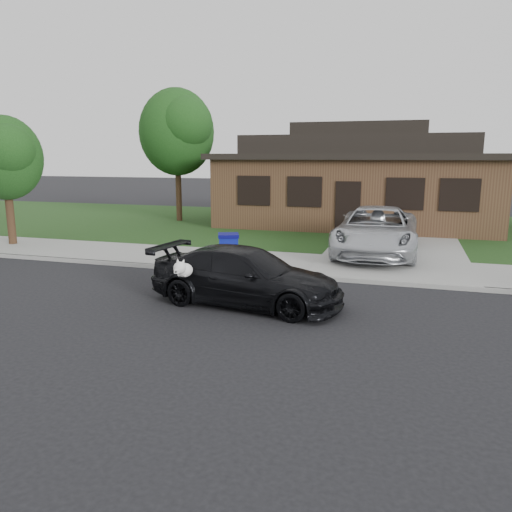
% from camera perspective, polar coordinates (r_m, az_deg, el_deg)
% --- Properties ---
extents(ground, '(120.00, 120.00, 0.00)m').
position_cam_1_polar(ground, '(11.87, -16.17, -5.19)').
color(ground, black).
rests_on(ground, ground).
extents(sidewalk, '(60.00, 3.00, 0.12)m').
position_cam_1_polar(sidewalk, '(16.14, -6.53, -0.24)').
color(sidewalk, gray).
rests_on(sidewalk, ground).
extents(curb, '(60.00, 0.12, 0.12)m').
position_cam_1_polar(curb, '(14.81, -8.83, -1.36)').
color(curb, gray).
rests_on(curb, ground).
extents(lawn, '(60.00, 13.00, 0.13)m').
position_cam_1_polar(lawn, '(23.58, 1.21, 3.53)').
color(lawn, '#193814').
rests_on(lawn, ground).
extents(driveway, '(4.50, 13.00, 0.14)m').
position_cam_1_polar(driveway, '(19.75, 15.75, 1.57)').
color(driveway, gray).
rests_on(driveway, ground).
extents(sedan, '(4.61, 2.39, 1.28)m').
position_cam_1_polar(sedan, '(11.18, -1.17, -2.35)').
color(sedan, black).
rests_on(sedan, ground).
extents(minivan, '(2.54, 5.50, 1.53)m').
position_cam_1_polar(minivan, '(16.69, 13.60, 2.84)').
color(minivan, silver).
rests_on(minivan, driveway).
extents(recycling_bin, '(0.75, 0.75, 0.97)m').
position_cam_1_polar(recycling_bin, '(14.45, -3.16, 0.67)').
color(recycling_bin, '#0D1892').
rests_on(recycling_bin, sidewalk).
extents(house, '(12.60, 8.60, 4.65)m').
position_cam_1_polar(house, '(24.62, 11.62, 8.47)').
color(house, '#422B1C').
rests_on(house, ground).
extents(tree_0, '(3.78, 3.60, 6.34)m').
position_cam_1_polar(tree_0, '(24.80, -8.81, 14.01)').
color(tree_0, '#332114').
rests_on(tree_0, ground).
extents(tree_2, '(2.73, 2.60, 4.59)m').
position_cam_1_polar(tree_2, '(20.03, -26.72, 10.13)').
color(tree_2, '#332114').
rests_on(tree_2, ground).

